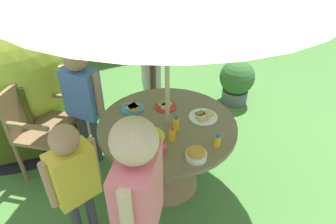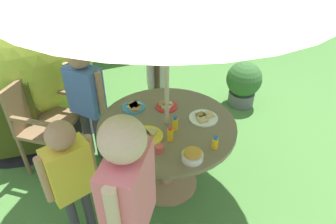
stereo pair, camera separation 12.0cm
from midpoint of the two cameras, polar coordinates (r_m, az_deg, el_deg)
ground_plane at (r=3.03m, az=-1.28°, el=-13.28°), size 10.00×10.00×0.02m
hedge_backdrop at (r=5.41m, az=-17.43°, el=19.51°), size 9.00×0.70×1.85m
garden_table at (r=2.63m, az=-1.44°, el=-5.05°), size 1.16×1.16×0.72m
wooden_chair at (r=3.11m, az=-24.42°, el=-1.52°), size 0.66×0.68×0.95m
dome_tent at (r=3.73m, az=-29.47°, el=9.14°), size 1.97×1.97×1.80m
potted_plant at (r=4.04m, az=11.94°, el=5.80°), size 0.45×0.45×0.60m
child_in_white_shirt at (r=3.27m, az=-4.33°, el=7.54°), size 0.24×0.39×1.16m
child_in_blue_shirt at (r=2.91m, az=-16.99°, el=3.35°), size 0.34×0.36×1.24m
child_in_yellow_shirt at (r=2.21m, az=-18.88°, el=-11.15°), size 0.38×0.24×1.14m
child_in_pink_shirt at (r=1.75m, az=-7.61°, el=-15.34°), size 0.38×0.42×1.43m
snack_bowl at (r=2.19m, az=3.76°, el=-7.93°), size 0.16×0.16×0.08m
plate_center_front at (r=2.60m, az=5.35°, el=-0.84°), size 0.25×0.25×0.03m
plate_far_left at (r=2.72m, az=-1.81°, el=1.12°), size 0.19×0.19×0.03m
plate_near_left at (r=2.39m, az=-5.17°, el=-4.65°), size 0.26×0.26×0.03m
plate_mid_right at (r=2.72m, az=-7.89°, el=0.77°), size 0.21×0.21×0.03m
juice_bottle_near_right at (r=2.25m, az=-8.19°, el=-6.63°), size 0.05×0.05×0.11m
juice_bottle_far_right at (r=2.32m, az=-0.66°, el=-4.26°), size 0.05×0.05×0.13m
juice_bottle_center_back at (r=2.30m, az=7.80°, el=-5.42°), size 0.05×0.05×0.11m
juice_bottle_mid_left at (r=2.43m, az=0.12°, el=-2.20°), size 0.05×0.05×0.12m
cup_near at (r=2.25m, az=-2.58°, el=-7.01°), size 0.06×0.06×0.06m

